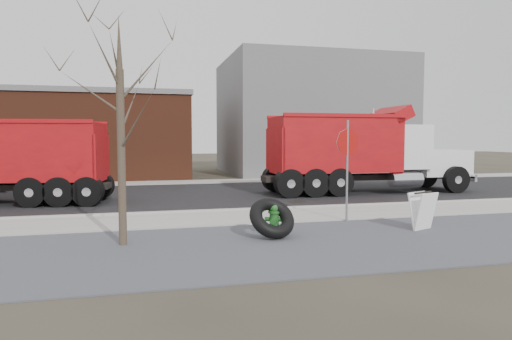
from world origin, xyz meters
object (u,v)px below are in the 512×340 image
object	(u,v)px
truck_tire	(272,218)
sandwich_board	(423,211)
stop_sign	(347,153)
fire_hydrant	(274,221)
dump_truck_red_b	(6,157)
dump_truck_red_a	(360,150)

from	to	relation	value
truck_tire	sandwich_board	distance (m)	4.17
truck_tire	stop_sign	size ratio (longest dim) A/B	0.46
fire_hydrant	dump_truck_red_b	xyz separation A→B (m)	(-8.14, 7.77, 1.37)
truck_tire	dump_truck_red_a	bearing A→B (deg)	51.65
stop_sign	sandwich_board	xyz separation A→B (m)	(1.44, -1.62, -1.48)
sandwich_board	dump_truck_red_a	xyz separation A→B (m)	(2.28, 8.18, 1.42)
stop_sign	dump_truck_red_a	world-z (taller)	dump_truck_red_a
stop_sign	dump_truck_red_b	world-z (taller)	dump_truck_red_b
dump_truck_red_b	fire_hydrant	bearing A→B (deg)	143.89
stop_sign	fire_hydrant	bearing A→B (deg)	-145.88
stop_sign	dump_truck_red_a	xyz separation A→B (m)	(3.71, 6.56, -0.07)
truck_tire	stop_sign	world-z (taller)	stop_sign
sandwich_board	dump_truck_red_a	distance (m)	8.60
dump_truck_red_b	stop_sign	bearing A→B (deg)	156.75
truck_tire	dump_truck_red_b	size ratio (longest dim) A/B	0.17
sandwich_board	dump_truck_red_b	distance (m)	14.64
fire_hydrant	truck_tire	world-z (taller)	truck_tire
stop_sign	sandwich_board	size ratio (longest dim) A/B	2.94
fire_hydrant	dump_truck_red_a	distance (m)	10.26
dump_truck_red_a	stop_sign	bearing A→B (deg)	-118.81
truck_tire	stop_sign	bearing A→B (deg)	30.09
fire_hydrant	stop_sign	size ratio (longest dim) A/B	0.29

